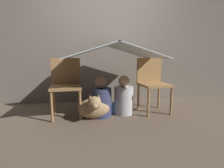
# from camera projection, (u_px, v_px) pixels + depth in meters

# --- Properties ---
(ground_plane) EXTENTS (8.80, 8.80, 0.00)m
(ground_plane) POSITION_uv_depth(u_px,v_px,m) (114.00, 117.00, 2.60)
(ground_plane) COLOR brown
(wall_back) EXTENTS (7.00, 0.05, 2.50)m
(wall_back) POSITION_uv_depth(u_px,v_px,m) (105.00, 38.00, 3.40)
(wall_back) COLOR #6B6056
(wall_back) RESTS_ON ground_plane
(chair_left) EXTENTS (0.46, 0.46, 0.87)m
(chair_left) POSITION_uv_depth(u_px,v_px,m) (66.00, 83.00, 2.64)
(chair_left) COLOR olive
(chair_left) RESTS_ON ground_plane
(chair_right) EXTENTS (0.48, 0.48, 0.87)m
(chair_right) POSITION_uv_depth(u_px,v_px,m) (152.00, 81.00, 2.85)
(chair_right) COLOR olive
(chair_right) RESTS_ON ground_plane
(sheet_canopy) EXTENTS (1.38, 1.15, 0.22)m
(sheet_canopy) POSITION_uv_depth(u_px,v_px,m) (112.00, 51.00, 2.59)
(sheet_canopy) COLOR silver
(person_front) EXTENTS (0.32, 0.32, 0.61)m
(person_front) POSITION_uv_depth(u_px,v_px,m) (101.00, 100.00, 2.62)
(person_front) COLOR #2D3351
(person_front) RESTS_ON ground_plane
(person_second) EXTENTS (0.30, 0.30, 0.61)m
(person_second) POSITION_uv_depth(u_px,v_px,m) (124.00, 98.00, 2.74)
(person_second) COLOR #B2B2B7
(person_second) RESTS_ON ground_plane
(dog) EXTENTS (0.46, 0.43, 0.39)m
(dog) POSITION_uv_depth(u_px,v_px,m) (94.00, 107.00, 2.51)
(dog) COLOR #9E7F56
(dog) RESTS_ON ground_plane
(floor_cushion) EXTENTS (0.44, 0.35, 0.10)m
(floor_cushion) POSITION_uv_depth(u_px,v_px,m) (107.00, 108.00, 2.89)
(floor_cushion) COLOR #4C7FB2
(floor_cushion) RESTS_ON ground_plane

